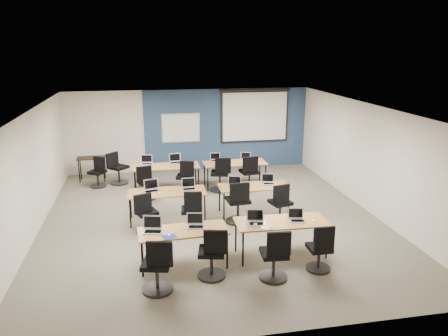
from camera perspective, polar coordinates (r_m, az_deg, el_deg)
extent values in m
cube|color=#6B6354|center=(10.71, -1.59, -6.70)|extent=(8.00, 9.00, 0.02)
cube|color=white|center=(9.99, -1.71, 7.75)|extent=(8.00, 9.00, 0.02)
cube|color=beige|center=(14.62, -4.49, 4.92)|extent=(8.00, 0.04, 2.70)
cube|color=beige|center=(6.15, 5.21, -10.84)|extent=(8.00, 0.04, 2.70)
cube|color=beige|center=(10.44, -23.88, -0.85)|extent=(0.04, 9.00, 2.70)
cube|color=beige|center=(11.58, 18.30, 1.26)|extent=(0.04, 9.00, 2.70)
cube|color=#3D5977|center=(14.77, 0.36, 5.09)|extent=(5.50, 0.04, 2.70)
cube|color=#B7BCBE|center=(14.50, -5.65, 5.21)|extent=(1.28, 0.02, 0.98)
cube|color=white|center=(14.49, -5.65, 5.20)|extent=(1.20, 0.02, 0.90)
cube|color=black|center=(14.85, 4.04, 6.87)|extent=(2.32, 0.03, 1.82)
cube|color=white|center=(14.85, 4.04, 6.71)|extent=(2.20, 0.02, 1.62)
cylinder|color=black|center=(14.73, 4.11, 10.09)|extent=(2.40, 0.10, 0.10)
cube|color=brown|center=(8.35, -5.33, -8.17)|extent=(1.69, 0.71, 0.03)
cylinder|color=black|center=(8.22, -10.63, -11.63)|extent=(0.04, 0.04, 0.70)
cylinder|color=black|center=(8.35, 0.42, -10.89)|extent=(0.04, 0.04, 0.70)
cylinder|color=black|center=(8.75, -10.67, -9.88)|extent=(0.04, 0.04, 0.70)
cylinder|color=black|center=(8.87, -0.33, -9.22)|extent=(0.04, 0.04, 0.70)
cube|color=#93562E|center=(8.78, 7.49, -7.00)|extent=(1.82, 0.76, 0.03)
cylinder|color=black|center=(8.44, 2.49, -10.59)|extent=(0.04, 0.04, 0.70)
cylinder|color=black|center=(8.95, 13.29, -9.41)|extent=(0.04, 0.04, 0.70)
cylinder|color=black|center=(9.00, 1.55, -8.82)|extent=(0.04, 0.04, 0.70)
cylinder|color=black|center=(9.48, 11.74, -7.84)|extent=(0.04, 0.04, 0.70)
cube|color=brown|center=(10.50, -7.49, -3.14)|extent=(1.86, 0.77, 0.03)
cylinder|color=black|center=(10.31, -12.15, -5.89)|extent=(0.04, 0.04, 0.70)
cylinder|color=black|center=(10.40, -2.51, -5.35)|extent=(0.04, 0.04, 0.70)
cylinder|color=black|center=(10.92, -12.09, -4.63)|extent=(0.04, 0.04, 0.70)
cylinder|color=black|center=(11.00, -3.01, -4.14)|extent=(0.04, 0.04, 0.70)
cube|color=olive|center=(10.85, 3.92, -2.40)|extent=(1.75, 0.73, 0.03)
cylinder|color=black|center=(10.52, -0.01, -5.06)|extent=(0.04, 0.04, 0.70)
cylinder|color=black|center=(10.93, 8.43, -4.44)|extent=(0.04, 0.04, 0.70)
cylinder|color=black|center=(11.09, -0.60, -3.96)|extent=(0.04, 0.04, 0.70)
cylinder|color=black|center=(11.47, 7.45, -3.41)|extent=(0.04, 0.04, 0.70)
cube|color=olive|center=(12.70, -7.59, 0.22)|extent=(1.91, 0.80, 0.03)
cylinder|color=black|center=(12.47, -11.55, -2.02)|extent=(0.04, 0.04, 0.70)
cylinder|color=black|center=(12.56, -3.35, -1.59)|extent=(0.04, 0.04, 0.70)
cylinder|color=black|center=(13.12, -11.54, -1.13)|extent=(0.04, 0.04, 0.70)
cylinder|color=black|center=(13.20, -3.74, -0.72)|extent=(0.04, 0.04, 0.70)
cube|color=brown|center=(12.96, 1.42, 0.66)|extent=(1.85, 0.77, 0.03)
cylinder|color=black|center=(12.60, -2.12, -1.51)|extent=(0.04, 0.04, 0.70)
cylinder|color=black|center=(12.96, 5.45, -1.08)|extent=(0.04, 0.04, 0.70)
cylinder|color=black|center=(13.22, -2.55, -0.68)|extent=(0.04, 0.04, 0.70)
cylinder|color=black|center=(13.56, 4.69, -0.29)|extent=(0.04, 0.04, 0.70)
cube|color=#B5B5B8|center=(8.33, -9.27, -8.21)|extent=(0.36, 0.26, 0.02)
cube|color=black|center=(8.30, -9.27, -8.19)|extent=(0.30, 0.15, 0.00)
cube|color=#B5B5B8|center=(8.40, -9.34, -6.97)|extent=(0.36, 0.07, 0.25)
cube|color=black|center=(8.39, -9.34, -7.00)|extent=(0.31, 0.05, 0.20)
ellipsoid|color=white|center=(8.15, -7.21, -8.66)|extent=(0.07, 0.10, 0.03)
cylinder|color=black|center=(7.92, -8.65, -15.38)|extent=(0.54, 0.54, 0.05)
cylinder|color=black|center=(7.81, -8.72, -14.03)|extent=(0.06, 0.06, 0.48)
cube|color=black|center=(7.67, -8.81, -12.23)|extent=(0.48, 0.48, 0.08)
cube|color=black|center=(7.36, -8.43, -11.05)|extent=(0.44, 0.06, 0.44)
cube|color=silver|center=(8.44, -3.69, -7.67)|extent=(0.32, 0.23, 0.02)
cube|color=black|center=(8.42, -3.67, -7.65)|extent=(0.27, 0.14, 0.00)
cube|color=silver|center=(8.51, -3.81, -6.58)|extent=(0.32, 0.06, 0.22)
cube|color=black|center=(8.50, -3.80, -6.60)|extent=(0.28, 0.04, 0.18)
ellipsoid|color=white|center=(8.24, -0.94, -8.26)|extent=(0.07, 0.10, 0.03)
cylinder|color=black|center=(8.24, -1.62, -13.82)|extent=(0.52, 0.52, 0.05)
cylinder|color=black|center=(8.14, -1.63, -12.56)|extent=(0.06, 0.06, 0.46)
cube|color=black|center=(8.02, -1.65, -10.85)|extent=(0.46, 0.46, 0.08)
cube|color=black|center=(7.72, -1.10, -9.65)|extent=(0.42, 0.06, 0.44)
cube|color=silver|center=(8.58, 4.31, -7.28)|extent=(0.34, 0.25, 0.02)
cube|color=black|center=(8.56, 4.34, -7.26)|extent=(0.29, 0.14, 0.00)
cube|color=silver|center=(8.65, 4.09, -6.15)|extent=(0.34, 0.06, 0.23)
cube|color=black|center=(8.65, 4.11, -6.17)|extent=(0.30, 0.04, 0.19)
ellipsoid|color=white|center=(8.47, 6.24, -7.65)|extent=(0.08, 0.11, 0.04)
cylinder|color=black|center=(8.23, 6.44, -13.97)|extent=(0.52, 0.52, 0.05)
cylinder|color=black|center=(8.13, 6.48, -12.71)|extent=(0.06, 0.06, 0.46)
cube|color=black|center=(8.01, 6.54, -11.00)|extent=(0.46, 0.46, 0.08)
cube|color=black|center=(7.71, 7.18, -9.82)|extent=(0.42, 0.06, 0.44)
cube|color=#AFAFB0|center=(8.82, 9.57, -6.81)|extent=(0.30, 0.22, 0.02)
cube|color=black|center=(8.80, 9.62, -6.79)|extent=(0.26, 0.13, 0.00)
cube|color=#AFAFB0|center=(8.88, 9.34, -5.84)|extent=(0.30, 0.06, 0.21)
cube|color=black|center=(8.87, 9.36, -5.85)|extent=(0.26, 0.04, 0.17)
ellipsoid|color=white|center=(8.87, 11.61, -6.78)|extent=(0.08, 0.11, 0.04)
cylinder|color=black|center=(8.65, 12.17, -12.68)|extent=(0.46, 0.46, 0.05)
cylinder|color=black|center=(8.57, 12.24, -11.62)|extent=(0.06, 0.06, 0.41)
cube|color=black|center=(8.46, 12.34, -10.15)|extent=(0.41, 0.41, 0.08)
cube|color=black|center=(8.19, 12.98, -8.93)|extent=(0.37, 0.06, 0.44)
cube|color=silver|center=(10.53, -9.44, -3.01)|extent=(0.36, 0.26, 0.02)
cube|color=black|center=(10.51, -9.44, -2.99)|extent=(0.30, 0.15, 0.00)
cube|color=silver|center=(10.62, -9.50, -2.08)|extent=(0.36, 0.07, 0.25)
cube|color=black|center=(10.61, -9.50, -2.10)|extent=(0.31, 0.05, 0.20)
ellipsoid|color=white|center=(10.39, -8.42, -3.23)|extent=(0.07, 0.10, 0.03)
cylinder|color=black|center=(10.17, -9.96, -8.07)|extent=(0.49, 0.49, 0.05)
cylinder|color=black|center=(10.09, -10.01, -7.07)|extent=(0.06, 0.06, 0.44)
cube|color=black|center=(10.00, -10.08, -5.71)|extent=(0.44, 0.44, 0.08)
cube|color=black|center=(9.72, -10.56, -4.59)|extent=(0.40, 0.06, 0.44)
cube|color=silver|center=(10.57, -4.58, -2.76)|extent=(0.33, 0.24, 0.02)
cube|color=black|center=(10.55, -4.57, -2.73)|extent=(0.28, 0.14, 0.00)
cube|color=silver|center=(10.66, -4.67, -1.89)|extent=(0.33, 0.06, 0.23)
cube|color=black|center=(10.65, -4.67, -1.91)|extent=(0.29, 0.04, 0.19)
ellipsoid|color=white|center=(10.50, -3.66, -2.88)|extent=(0.08, 0.10, 0.03)
cylinder|color=black|center=(10.16, -4.26, -7.87)|extent=(0.50, 0.50, 0.05)
cylinder|color=black|center=(10.09, -4.28, -6.86)|extent=(0.06, 0.06, 0.44)
cube|color=black|center=(9.99, -4.31, -5.48)|extent=(0.44, 0.44, 0.08)
cube|color=black|center=(9.71, -4.07, -4.35)|extent=(0.40, 0.06, 0.44)
cube|color=#AEAEAE|center=(10.72, 1.52, -2.45)|extent=(0.32, 0.23, 0.02)
cube|color=black|center=(10.70, 1.54, -2.42)|extent=(0.27, 0.14, 0.00)
cube|color=#AEAEAE|center=(10.80, 1.38, -1.63)|extent=(0.32, 0.06, 0.22)
cube|color=black|center=(10.79, 1.39, -1.64)|extent=(0.28, 0.04, 0.18)
ellipsoid|color=white|center=(10.66, 2.69, -2.56)|extent=(0.07, 0.10, 0.03)
cylinder|color=black|center=(10.55, 1.82, -6.91)|extent=(0.58, 0.58, 0.05)
cylinder|color=black|center=(10.47, 1.83, -5.74)|extent=(0.06, 0.06, 0.51)
cube|color=black|center=(10.36, 1.84, -4.21)|extent=(0.51, 0.51, 0.08)
cube|color=black|center=(10.05, 2.06, -3.17)|extent=(0.47, 0.06, 0.44)
cube|color=#ADADBA|center=(11.00, 5.90, -2.06)|extent=(0.31, 0.23, 0.02)
cube|color=black|center=(10.98, 5.93, -2.03)|extent=(0.27, 0.13, 0.00)
cube|color=#ADADBA|center=(11.07, 5.73, -1.27)|extent=(0.31, 0.06, 0.22)
cube|color=black|center=(11.07, 5.74, -1.28)|extent=(0.28, 0.04, 0.18)
ellipsoid|color=white|center=(10.98, 6.77, -2.11)|extent=(0.06, 0.09, 0.03)
cylinder|color=black|center=(10.64, 7.27, -6.85)|extent=(0.52, 0.52, 0.05)
cylinder|color=black|center=(10.56, 7.31, -5.83)|extent=(0.06, 0.06, 0.46)
cube|color=black|center=(10.47, 7.36, -4.46)|extent=(0.46, 0.46, 0.08)
cube|color=black|center=(10.18, 7.50, -3.39)|extent=(0.42, 0.06, 0.44)
cube|color=#A8A8B5|center=(12.94, -10.04, 0.52)|extent=(0.34, 0.25, 0.02)
cube|color=black|center=(12.92, -10.04, 0.55)|extent=(0.29, 0.14, 0.00)
cube|color=#A8A8B5|center=(13.04, -10.08, 1.22)|extent=(0.34, 0.06, 0.23)
cube|color=black|center=(13.03, -10.08, 1.21)|extent=(0.30, 0.04, 0.19)
ellipsoid|color=white|center=(12.77, -8.59, 0.39)|extent=(0.07, 0.11, 0.04)
cylinder|color=black|center=(12.26, -10.01, -3.86)|extent=(0.51, 0.51, 0.05)
cylinder|color=black|center=(12.19, -10.05, -2.97)|extent=(0.06, 0.06, 0.45)
cube|color=black|center=(12.11, -10.11, -1.79)|extent=(0.45, 0.45, 0.08)
cube|color=black|center=(11.84, -10.40, -0.80)|extent=(0.41, 0.06, 0.44)
cube|color=#A4A4A9|center=(12.96, -6.36, 0.70)|extent=(0.35, 0.25, 0.02)
cube|color=black|center=(12.94, -6.36, 0.73)|extent=(0.29, 0.15, 0.00)
cube|color=#A4A4A9|center=(13.06, -6.43, 1.41)|extent=(0.35, 0.06, 0.24)
cube|color=black|center=(13.05, -6.43, 1.40)|extent=(0.31, 0.05, 0.20)
ellipsoid|color=white|center=(12.84, -4.51, 0.61)|extent=(0.08, 0.11, 0.04)
cylinder|color=black|center=(12.64, -5.12, -3.06)|extent=(0.49, 0.49, 0.05)
cylinder|color=black|center=(12.58, -5.14, -2.23)|extent=(0.06, 0.06, 0.43)
cube|color=black|center=(12.50, -5.17, -1.11)|extent=(0.43, 0.43, 0.08)
cube|color=black|center=(12.25, -4.85, -0.10)|extent=(0.40, 0.06, 0.44)
cube|color=silver|center=(13.10, -1.08, 0.95)|extent=(0.30, 0.22, 0.02)
cube|color=black|center=(13.08, -1.06, 0.98)|extent=(0.26, 0.13, 0.00)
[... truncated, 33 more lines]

